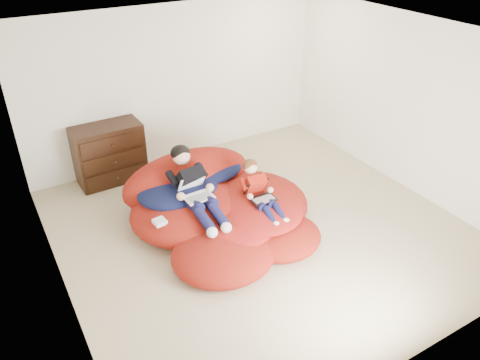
{
  "coord_description": "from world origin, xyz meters",
  "views": [
    {
      "loc": [
        -2.79,
        -4.23,
        3.75
      ],
      "look_at": [
        -0.19,
        0.19,
        0.7
      ],
      "focal_mm": 35.0,
      "sensor_mm": 36.0,
      "label": 1
    }
  ],
  "objects_px": {
    "beanbag_pile": "(218,208)",
    "laptop_white": "(196,191)",
    "younger_boy": "(259,189)",
    "dresser": "(109,154)",
    "older_boy": "(193,184)",
    "laptop_black": "(260,193)"
  },
  "relations": [
    {
      "from": "younger_boy",
      "to": "laptop_white",
      "type": "distance_m",
      "value": 0.81
    },
    {
      "from": "dresser",
      "to": "younger_boy",
      "type": "bearing_deg",
      "value": -59.37
    },
    {
      "from": "younger_boy",
      "to": "laptop_white",
      "type": "height_order",
      "value": "younger_boy"
    },
    {
      "from": "younger_boy",
      "to": "laptop_white",
      "type": "relative_size",
      "value": 2.29
    },
    {
      "from": "beanbag_pile",
      "to": "dresser",
      "type": "bearing_deg",
      "value": 115.02
    },
    {
      "from": "dresser",
      "to": "older_boy",
      "type": "xyz_separation_m",
      "value": [
        0.56,
        -1.79,
        0.23
      ]
    },
    {
      "from": "laptop_white",
      "to": "laptop_black",
      "type": "relative_size",
      "value": 1.16
    },
    {
      "from": "older_boy",
      "to": "laptop_black",
      "type": "bearing_deg",
      "value": -30.42
    },
    {
      "from": "beanbag_pile",
      "to": "laptop_black",
      "type": "height_order",
      "value": "beanbag_pile"
    },
    {
      "from": "dresser",
      "to": "younger_boy",
      "type": "distance_m",
      "value": 2.55
    },
    {
      "from": "beanbag_pile",
      "to": "younger_boy",
      "type": "bearing_deg",
      "value": -37.15
    },
    {
      "from": "dresser",
      "to": "laptop_black",
      "type": "distance_m",
      "value": 2.58
    },
    {
      "from": "beanbag_pile",
      "to": "laptop_white",
      "type": "xyz_separation_m",
      "value": [
        -0.32,
        -0.01,
        0.38
      ]
    },
    {
      "from": "beanbag_pile",
      "to": "laptop_black",
      "type": "bearing_deg",
      "value": -40.03
    },
    {
      "from": "beanbag_pile",
      "to": "younger_boy",
      "type": "xyz_separation_m",
      "value": [
        0.43,
        -0.32,
        0.34
      ]
    },
    {
      "from": "beanbag_pile",
      "to": "younger_boy",
      "type": "distance_m",
      "value": 0.63
    },
    {
      "from": "dresser",
      "to": "older_boy",
      "type": "relative_size",
      "value": 0.84
    },
    {
      "from": "older_boy",
      "to": "laptop_black",
      "type": "relative_size",
      "value": 3.67
    },
    {
      "from": "older_boy",
      "to": "dresser",
      "type": "bearing_deg",
      "value": 107.26
    },
    {
      "from": "dresser",
      "to": "laptop_black",
      "type": "relative_size",
      "value": 3.09
    },
    {
      "from": "older_boy",
      "to": "younger_boy",
      "type": "height_order",
      "value": "older_boy"
    },
    {
      "from": "beanbag_pile",
      "to": "younger_boy",
      "type": "relative_size",
      "value": 2.71
    }
  ]
}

